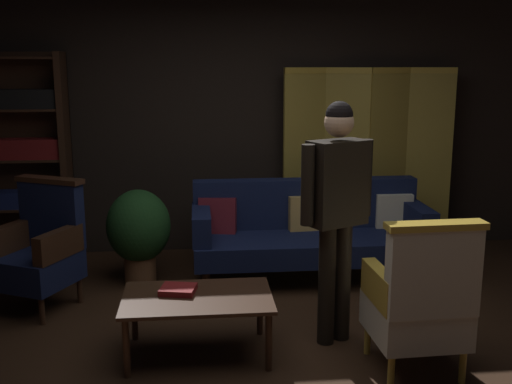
{
  "coord_description": "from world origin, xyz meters",
  "views": [
    {
      "loc": [
        -0.47,
        -3.89,
        1.96
      ],
      "look_at": [
        0.0,
        0.8,
        0.95
      ],
      "focal_mm": 43.0,
      "sensor_mm": 36.0,
      "label": 1
    }
  ],
  "objects": [
    {
      "name": "armchair_wing_left",
      "position": [
        -1.72,
        0.96,
        0.49
      ],
      "size": [
        0.78,
        0.77,
        1.04
      ],
      "color": "#382114",
      "rests_on": "ground_plane"
    },
    {
      "name": "ground_plane",
      "position": [
        0.0,
        0.0,
        0.0
      ],
      "size": [
        10.0,
        10.0,
        0.0
      ],
      "primitive_type": "plane",
      "color": "#331E11"
    },
    {
      "name": "armchair_gilt_accent",
      "position": [
        0.91,
        -0.41,
        0.49
      ],
      "size": [
        0.61,
        0.6,
        1.04
      ],
      "color": "gold",
      "rests_on": "ground_plane"
    },
    {
      "name": "folding_screen",
      "position": [
        1.28,
        2.18,
        0.99
      ],
      "size": [
        1.75,
        0.22,
        1.9
      ],
      "color": "#B29338",
      "rests_on": "ground_plane"
    },
    {
      "name": "bookshelf",
      "position": [
        -2.15,
        2.2,
        1.07
      ],
      "size": [
        0.9,
        0.32,
        2.05
      ],
      "color": "#382114",
      "rests_on": "ground_plane"
    },
    {
      "name": "potted_plant",
      "position": [
        -0.98,
        1.41,
        0.5
      ],
      "size": [
        0.56,
        0.56,
        0.86
      ],
      "color": "brown",
      "rests_on": "ground_plane"
    },
    {
      "name": "back_wall",
      "position": [
        0.0,
        2.45,
        1.4
      ],
      "size": [
        7.2,
        0.1,
        2.8
      ],
      "primitive_type": "cube",
      "color": "black",
      "rests_on": "ground_plane"
    },
    {
      "name": "coffee_table",
      "position": [
        -0.48,
        -0.01,
        0.37
      ],
      "size": [
        1.0,
        0.64,
        0.42
      ],
      "color": "#382114",
      "rests_on": "ground_plane"
    },
    {
      "name": "velvet_couch",
      "position": [
        0.55,
        1.45,
        0.45
      ],
      "size": [
        2.12,
        0.78,
        0.88
      ],
      "color": "#382114",
      "rests_on": "ground_plane"
    },
    {
      "name": "book_red_leather",
      "position": [
        -0.6,
        0.07,
        0.44
      ],
      "size": [
        0.27,
        0.24,
        0.04
      ],
      "primitive_type": "cube",
      "rotation": [
        0.0,
        0.0,
        -0.21
      ],
      "color": "maroon",
      "rests_on": "coffee_table"
    },
    {
      "name": "standing_figure",
      "position": [
        0.49,
        0.11,
        1.03
      ],
      "size": [
        0.54,
        0.36,
        1.7
      ],
      "color": "black",
      "rests_on": "ground_plane"
    }
  ]
}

